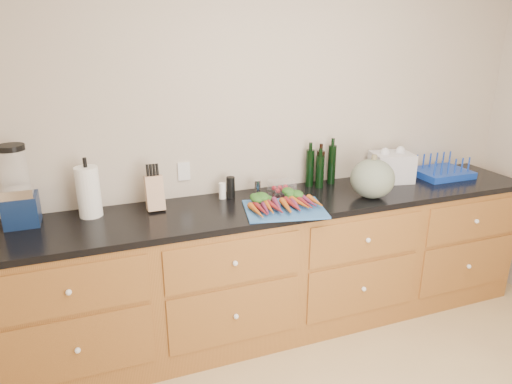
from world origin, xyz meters
name	(u,v)px	position (x,y,z in m)	size (l,w,h in m)	color
wall_back	(267,137)	(0.00, 1.62, 1.30)	(4.10, 0.05, 2.60)	beige
cabinets	(283,267)	(0.00, 1.30, 0.45)	(3.60, 0.64, 0.90)	brown
countertop	(285,203)	(0.00, 1.30, 0.92)	(3.64, 0.62, 0.04)	black
cutting_board	(284,209)	(-0.07, 1.14, 0.95)	(0.49, 0.37, 0.01)	#2D63AB
carrots	(282,203)	(-0.07, 1.17, 0.98)	(0.43, 0.29, 0.06)	#C35B17
squash	(372,179)	(0.57, 1.16, 1.07)	(0.29, 0.29, 0.26)	#586655
blender_appliance	(18,191)	(-1.57, 1.46, 1.14)	(0.19, 0.19, 0.47)	#0F2046
paper_towel	(89,192)	(-1.20, 1.46, 1.09)	(0.14, 0.14, 0.30)	white
knife_block	(155,193)	(-0.82, 1.44, 1.05)	(0.11, 0.11, 0.21)	tan
grinder_salt	(222,191)	(-0.37, 1.48, 0.99)	(0.05, 0.05, 0.11)	white
grinder_pepper	(231,187)	(-0.32, 1.48, 1.01)	(0.06, 0.06, 0.14)	black
canister_chrome	(257,187)	(-0.12, 1.48, 0.99)	(0.04, 0.04, 0.10)	silver
tomato_box	(282,186)	(0.05, 1.47, 0.98)	(0.16, 0.13, 0.08)	white
bottles	(321,168)	(0.37, 1.51, 1.07)	(0.23, 0.12, 0.28)	black
grocery_bag	(391,167)	(0.91, 1.42, 1.05)	(0.29, 0.23, 0.21)	white
dish_rack	(441,171)	(1.35, 1.38, 0.98)	(0.40, 0.32, 0.16)	#1236A0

